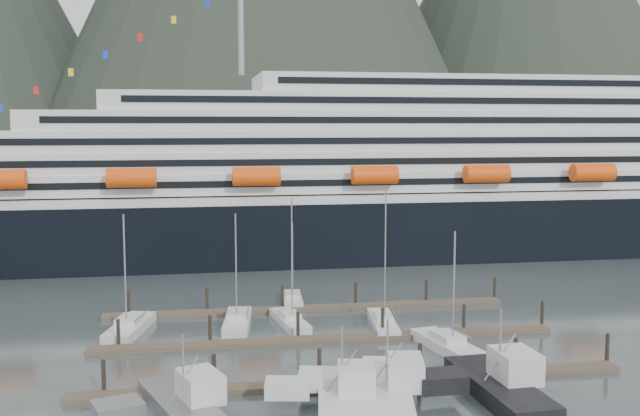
{
  "coord_description": "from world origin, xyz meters",
  "views": [
    {
      "loc": [
        -18.66,
        -70.5,
        22.18
      ],
      "look_at": [
        -2.58,
        22.0,
        11.66
      ],
      "focal_mm": 42.0,
      "sensor_mm": 36.0,
      "label": 1
    }
  ],
  "objects_px": {
    "trawler_a": "(182,407)",
    "trawler_b": "(340,397)",
    "sailboat_d": "(383,323)",
    "cruise_ship": "(470,182)",
    "sailboat_b": "(290,321)",
    "sailboat_c": "(237,322)",
    "trawler_c": "(385,389)",
    "sailboat_a": "(130,328)",
    "sailboat_h": "(447,346)",
    "sailboat_f": "(292,300)",
    "trawler_d": "(497,386)"
  },
  "relations": [
    {
      "from": "trawler_a",
      "to": "trawler_b",
      "type": "distance_m",
      "value": 12.2
    },
    {
      "from": "sailboat_d",
      "to": "cruise_ship",
      "type": "bearing_deg",
      "value": -23.21
    },
    {
      "from": "trawler_b",
      "to": "sailboat_d",
      "type": "bearing_deg",
      "value": -12.92
    },
    {
      "from": "sailboat_b",
      "to": "trawler_b",
      "type": "bearing_deg",
      "value": 173.76
    },
    {
      "from": "sailboat_c",
      "to": "trawler_c",
      "type": "xyz_separation_m",
      "value": [
        10.37,
        -24.44,
        0.5
      ]
    },
    {
      "from": "sailboat_a",
      "to": "sailboat_h",
      "type": "height_order",
      "value": "sailboat_a"
    },
    {
      "from": "sailboat_b",
      "to": "sailboat_f",
      "type": "xyz_separation_m",
      "value": [
        1.64,
        9.9,
        -0.03
      ]
    },
    {
      "from": "trawler_a",
      "to": "sailboat_c",
      "type": "bearing_deg",
      "value": -31.64
    },
    {
      "from": "sailboat_b",
      "to": "sailboat_f",
      "type": "relative_size",
      "value": 1.39
    },
    {
      "from": "trawler_a",
      "to": "trawler_c",
      "type": "xyz_separation_m",
      "value": [
        16.13,
        1.22,
        0.01
      ]
    },
    {
      "from": "sailboat_a",
      "to": "trawler_d",
      "type": "bearing_deg",
      "value": -115.79
    },
    {
      "from": "sailboat_c",
      "to": "trawler_b",
      "type": "distance_m",
      "value": 26.4
    },
    {
      "from": "cruise_ship",
      "to": "sailboat_c",
      "type": "relative_size",
      "value": 16.04
    },
    {
      "from": "sailboat_c",
      "to": "sailboat_h",
      "type": "height_order",
      "value": "sailboat_c"
    },
    {
      "from": "trawler_b",
      "to": "trawler_c",
      "type": "distance_m",
      "value": 4.09
    },
    {
      "from": "trawler_b",
      "to": "trawler_c",
      "type": "relative_size",
      "value": 0.79
    },
    {
      "from": "sailboat_h",
      "to": "sailboat_a",
      "type": "bearing_deg",
      "value": 57.85
    },
    {
      "from": "sailboat_a",
      "to": "sailboat_c",
      "type": "relative_size",
      "value": 1.03
    },
    {
      "from": "sailboat_d",
      "to": "sailboat_f",
      "type": "bearing_deg",
      "value": 40.75
    },
    {
      "from": "sailboat_a",
      "to": "trawler_a",
      "type": "height_order",
      "value": "sailboat_a"
    },
    {
      "from": "sailboat_a",
      "to": "sailboat_c",
      "type": "distance_m",
      "value": 11.55
    },
    {
      "from": "sailboat_d",
      "to": "sailboat_b",
      "type": "bearing_deg",
      "value": 81.87
    },
    {
      "from": "sailboat_a",
      "to": "trawler_d",
      "type": "height_order",
      "value": "sailboat_a"
    },
    {
      "from": "sailboat_f",
      "to": "trawler_b",
      "type": "xyz_separation_m",
      "value": [
        -0.99,
        -34.97,
        0.53
      ]
    },
    {
      "from": "sailboat_a",
      "to": "trawler_b",
      "type": "relative_size",
      "value": 1.15
    },
    {
      "from": "sailboat_h",
      "to": "trawler_b",
      "type": "distance_m",
      "value": 18.63
    },
    {
      "from": "sailboat_h",
      "to": "trawler_c",
      "type": "distance_m",
      "value": 15.13
    },
    {
      "from": "sailboat_d",
      "to": "trawler_d",
      "type": "bearing_deg",
      "value": -163.25
    },
    {
      "from": "sailboat_c",
      "to": "trawler_c",
      "type": "distance_m",
      "value": 26.55
    },
    {
      "from": "cruise_ship",
      "to": "sailboat_c",
      "type": "xyz_separation_m",
      "value": [
        -43.87,
        -44.33,
        -11.62
      ]
    },
    {
      "from": "sailboat_b",
      "to": "sailboat_c",
      "type": "bearing_deg",
      "value": 77.19
    },
    {
      "from": "trawler_b",
      "to": "trawler_c",
      "type": "xyz_separation_m",
      "value": [
        3.92,
        1.15,
        -0.0
      ]
    },
    {
      "from": "trawler_b",
      "to": "sailboat_h",
      "type": "bearing_deg",
      "value": -36.17
    },
    {
      "from": "sailboat_d",
      "to": "trawler_c",
      "type": "xyz_separation_m",
      "value": [
        -5.42,
        -21.16,
        0.5
      ]
    },
    {
      "from": "cruise_ship",
      "to": "trawler_d",
      "type": "relative_size",
      "value": 15.25
    },
    {
      "from": "sailboat_h",
      "to": "sailboat_d",
      "type": "bearing_deg",
      "value": 12.13
    },
    {
      "from": "sailboat_b",
      "to": "sailboat_c",
      "type": "height_order",
      "value": "sailboat_b"
    },
    {
      "from": "cruise_ship",
      "to": "trawler_b",
      "type": "bearing_deg",
      "value": -118.16
    },
    {
      "from": "trawler_b",
      "to": "sailboat_c",
      "type": "bearing_deg",
      "value": 23.93
    },
    {
      "from": "trawler_b",
      "to": "sailboat_a",
      "type": "bearing_deg",
      "value": 45.6
    },
    {
      "from": "trawler_b",
      "to": "trawler_c",
      "type": "height_order",
      "value": "trawler_b"
    },
    {
      "from": "sailboat_d",
      "to": "trawler_b",
      "type": "distance_m",
      "value": 24.2
    },
    {
      "from": "sailboat_f",
      "to": "sailboat_h",
      "type": "xyz_separation_m",
      "value": [
        12.4,
        -22.03,
        0.04
      ]
    },
    {
      "from": "cruise_ship",
      "to": "trawler_c",
      "type": "bearing_deg",
      "value": -115.98
    },
    {
      "from": "sailboat_c",
      "to": "sailboat_h",
      "type": "relative_size",
      "value": 1.04
    },
    {
      "from": "cruise_ship",
      "to": "sailboat_a",
      "type": "distance_m",
      "value": 72.31
    },
    {
      "from": "sailboat_c",
      "to": "trawler_a",
      "type": "distance_m",
      "value": 26.31
    },
    {
      "from": "trawler_b",
      "to": "cruise_ship",
      "type": "bearing_deg",
      "value": -18.36
    },
    {
      "from": "trawler_b",
      "to": "trawler_d",
      "type": "bearing_deg",
      "value": -80.33
    },
    {
      "from": "cruise_ship",
      "to": "sailboat_b",
      "type": "xyz_separation_m",
      "value": [
        -38.07,
        -44.84,
        -11.62
      ]
    }
  ]
}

